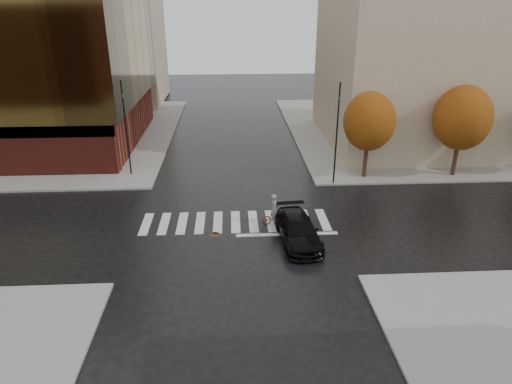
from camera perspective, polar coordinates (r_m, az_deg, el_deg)
ground at (r=27.98m, az=-2.55°, el=-4.20°), size 120.00×120.00×0.00m
sidewalk_nw at (r=51.96m, az=-26.94°, el=6.40°), size 30.00×30.00×0.15m
sidewalk_ne at (r=52.09m, az=21.03°, el=7.42°), size 30.00×30.00×0.15m
crosswalk at (r=28.42m, az=-2.57°, el=-3.72°), size 12.00×3.00×0.01m
building_ne_tan at (r=45.39m, az=19.91°, el=17.19°), size 16.00×16.00×18.00m
building_nw_far at (r=63.91m, az=-18.71°, el=19.61°), size 14.00×12.00×20.00m
tree_ne_a at (r=34.85m, az=13.98°, el=8.54°), size 3.80×3.80×6.50m
tree_ne_b at (r=37.45m, az=24.41°, el=8.42°), size 4.20×4.20×6.89m
sedan at (r=25.94m, az=5.30°, el=-4.78°), size 2.48×5.23×1.47m
cyclist at (r=27.85m, az=2.44°, el=-2.78°), size 1.79×0.75×1.98m
traffic_light_nw at (r=35.80m, az=-16.01°, el=8.39°), size 0.22×0.21×7.23m
traffic_light_ne at (r=33.16m, az=10.12°, el=7.98°), size 0.18×0.20×7.39m
fire_hydrant at (r=38.23m, az=-18.00°, el=3.32°), size 0.30×0.30×0.83m
manhole at (r=26.98m, az=-5.17°, el=-5.36°), size 0.90×0.90×0.01m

